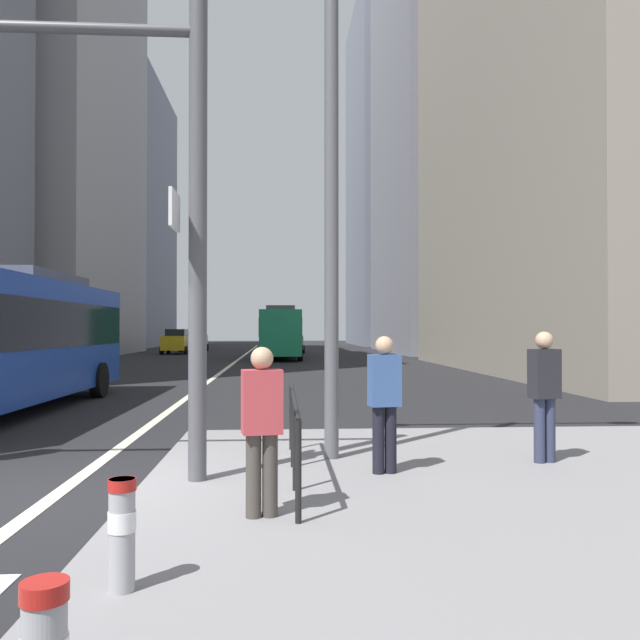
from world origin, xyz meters
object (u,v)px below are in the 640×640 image
object	(u,v)px
pedestrian_waiting	(262,423)
city_bus_red_receding	(281,331)
car_receding_far	(292,341)
car_oncoming_far	(194,340)
city_bus_blue_oncoming	(0,334)
bollard_left	(122,528)
traffic_signal_gantry	(35,149)
pedestrian_walking	(384,397)
pedestrian_far	(544,389)
street_lamp_post	(331,93)
car_oncoming_mid	(177,341)
car_receding_near	(282,340)

from	to	relation	value
pedestrian_waiting	city_bus_red_receding	bearing A→B (deg)	89.65
car_receding_far	car_oncoming_far	xyz separation A→B (m)	(-8.44, 3.74, 0.00)
city_bus_blue_oncoming	car_receding_far	world-z (taller)	city_bus_blue_oncoming
car_receding_far	bollard_left	bearing A→B (deg)	-92.44
city_bus_red_receding	traffic_signal_gantry	bearing A→B (deg)	-94.81
pedestrian_walking	pedestrian_far	xyz separation A→B (m)	(2.28, 0.52, 0.04)
street_lamp_post	pedestrian_far	bearing A→B (deg)	-9.31
car_receding_far	car_oncoming_mid	bearing A→B (deg)	-167.71
car_receding_near	pedestrian_far	bearing A→B (deg)	-85.99
car_receding_near	pedestrian_waiting	xyz separation A→B (m)	(-0.37, -50.74, 0.06)
street_lamp_post	pedestrian_walking	xyz separation A→B (m)	(0.59, -0.99, -4.18)
city_bus_blue_oncoming	pedestrian_far	bearing A→B (deg)	-33.89
pedestrian_far	city_bus_red_receding	bearing A→B (deg)	95.89
traffic_signal_gantry	city_bus_blue_oncoming	bearing A→B (deg)	115.13
pedestrian_walking	car_oncoming_far	bearing A→B (deg)	100.10
pedestrian_waiting	pedestrian_walking	distance (m)	2.33
car_oncoming_mid	car_oncoming_far	distance (m)	5.74
pedestrian_walking	pedestrian_far	bearing A→B (deg)	12.90
pedestrian_waiting	city_bus_blue_oncoming	bearing A→B (deg)	124.60
traffic_signal_gantry	street_lamp_post	distance (m)	4.01
city_bus_blue_oncoming	car_oncoming_mid	world-z (taller)	city_bus_blue_oncoming
car_oncoming_far	pedestrian_waiting	xyz separation A→B (m)	(7.27, -50.96, 0.06)
city_bus_red_receding	bollard_left	xyz separation A→B (m)	(-1.14, -38.30, -1.25)
car_oncoming_mid	city_bus_blue_oncoming	bearing A→B (deg)	-87.38
pedestrian_waiting	pedestrian_walking	bearing A→B (deg)	50.47
pedestrian_far	car_receding_near	bearing A→B (deg)	94.01
street_lamp_post	pedestrian_far	distance (m)	5.06
car_receding_near	bollard_left	size ratio (longest dim) A/B	5.95
car_oncoming_mid	pedestrian_waiting	distance (m)	45.94
city_bus_blue_oncoming	car_oncoming_mid	xyz separation A→B (m)	(-1.66, 36.23, -0.85)
city_bus_blue_oncoming	traffic_signal_gantry	distance (m)	8.56
pedestrian_waiting	bollard_left	bearing A→B (deg)	-118.24
city_bus_blue_oncoming	pedestrian_far	size ratio (longest dim) A/B	6.41
bollard_left	pedestrian_waiting	bearing A→B (deg)	61.76
car_oncoming_far	pedestrian_walking	world-z (taller)	car_oncoming_far
pedestrian_far	car_receding_far	bearing A→B (deg)	93.30
traffic_signal_gantry	car_receding_near	bearing A→B (deg)	86.40
car_oncoming_mid	car_oncoming_far	bearing A→B (deg)	83.86
bollard_left	pedestrian_waiting	distance (m)	2.00
bollard_left	car_oncoming_far	bearing A→B (deg)	96.88
car_receding_far	pedestrian_far	bearing A→B (deg)	-86.70
bollard_left	pedestrian_walking	world-z (taller)	pedestrian_walking
car_oncoming_mid	bollard_left	size ratio (longest dim) A/B	5.27
city_bus_red_receding	car_receding_far	distance (m)	10.71
car_receding_near	pedestrian_far	size ratio (longest dim) A/B	2.59
car_oncoming_mid	pedestrian_waiting	bearing A→B (deg)	-80.11
city_bus_blue_oncoming	car_oncoming_mid	distance (m)	36.27
car_receding_far	traffic_signal_gantry	bearing A→B (deg)	-94.87
traffic_signal_gantry	bollard_left	world-z (taller)	traffic_signal_gantry
bollard_left	street_lamp_post	bearing A→B (deg)	68.02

